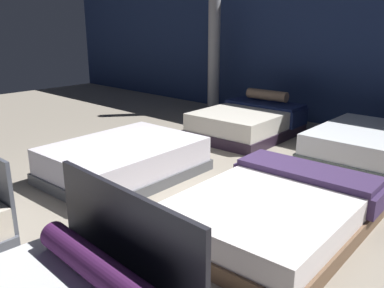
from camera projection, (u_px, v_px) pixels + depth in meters
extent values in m
cube|color=gray|center=(187.00, 200.00, 4.93)|extent=(18.00, 18.00, 0.02)
cube|color=navy|center=(356.00, 38.00, 7.67)|extent=(18.00, 0.06, 3.50)
cube|color=black|center=(127.00, 261.00, 2.74)|extent=(1.49, 0.10, 1.05)
cylinder|color=#4E1F54|center=(96.00, 267.00, 2.57)|extent=(1.16, 0.24, 0.20)
cube|color=#505257|center=(125.00, 171.00, 5.63)|extent=(1.58, 2.10, 0.15)
cube|color=silver|center=(124.00, 155.00, 5.56)|extent=(1.52, 2.04, 0.34)
cube|color=brown|center=(272.00, 224.00, 4.15)|extent=(1.67, 2.21, 0.16)
cube|color=white|center=(273.00, 206.00, 4.10)|extent=(1.61, 2.14, 0.24)
cube|color=#3F2C55|center=(308.00, 171.00, 4.61)|extent=(1.58, 0.61, 0.07)
cube|color=#3F2C55|center=(248.00, 167.00, 5.15)|extent=(0.10, 0.54, 0.22)
cube|color=#3F2C55|center=(379.00, 202.00, 4.16)|extent=(0.10, 0.54, 0.22)
cube|color=black|center=(246.00, 131.00, 7.60)|extent=(1.56, 2.05, 0.18)
cube|color=silver|center=(246.00, 118.00, 7.53)|extent=(1.50, 1.99, 0.31)
cube|color=#18234D|center=(265.00, 104.00, 7.95)|extent=(1.48, 0.69, 0.05)
cube|color=#18234D|center=(234.00, 108.00, 8.45)|extent=(0.08, 0.63, 0.31)
cube|color=#18234D|center=(299.00, 118.00, 7.55)|extent=(0.08, 0.63, 0.31)
cylinder|color=#7E6450|center=(267.00, 95.00, 7.95)|extent=(0.85, 0.24, 0.20)
cube|color=#4D5B59|center=(371.00, 157.00, 6.13)|extent=(1.63, 1.95, 0.21)
cube|color=silver|center=(373.00, 140.00, 6.05)|extent=(1.57, 1.89, 0.30)
cylinder|color=#99999E|center=(214.00, 35.00, 9.10)|extent=(0.27, 0.27, 3.50)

